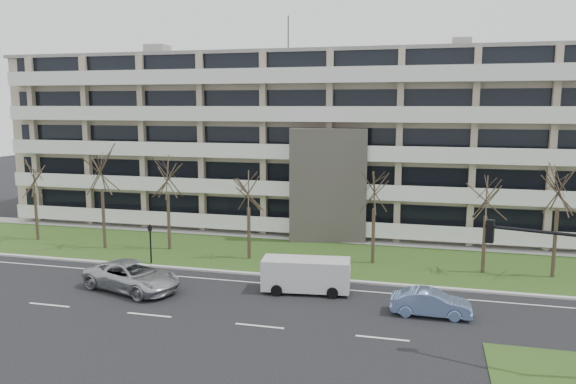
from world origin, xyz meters
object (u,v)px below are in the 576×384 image
(white_van, at_px, (307,272))
(traffic_signal, at_px, (571,278))
(silver_pickup, at_px, (132,276))
(pedestrian_signal, at_px, (150,239))
(blue_sedan, at_px, (431,303))

(white_van, bearing_deg, traffic_signal, -36.25)
(traffic_signal, bearing_deg, silver_pickup, -176.54)
(silver_pickup, xyz_separation_m, white_van, (10.04, 2.18, 0.33))
(pedestrian_signal, bearing_deg, blue_sedan, -30.90)
(blue_sedan, relative_size, pedestrian_signal, 1.47)
(silver_pickup, distance_m, white_van, 10.28)
(silver_pickup, relative_size, pedestrian_signal, 2.19)
(white_van, relative_size, traffic_signal, 0.86)
(traffic_signal, distance_m, pedestrian_signal, 26.00)
(silver_pickup, relative_size, white_van, 1.16)
(silver_pickup, height_order, pedestrian_signal, pedestrian_signal)
(silver_pickup, distance_m, blue_sedan, 17.04)
(white_van, relative_size, pedestrian_signal, 1.89)
(blue_sedan, relative_size, traffic_signal, 0.67)
(white_van, distance_m, pedestrian_signal, 11.96)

